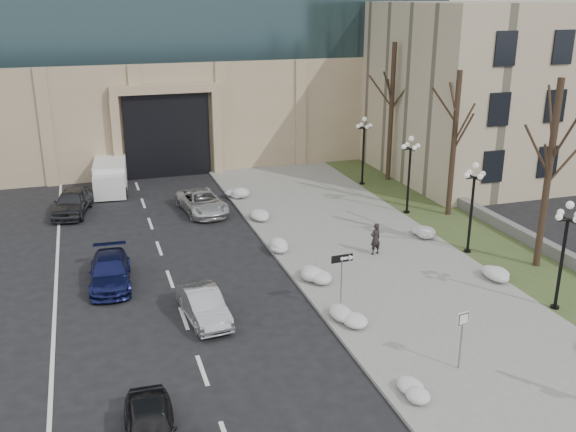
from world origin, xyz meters
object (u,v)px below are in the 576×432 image
object	(u,v)px
keep_sign	(462,328)
lamppost_d	(364,142)
car_a	(150,428)
box_truck	(110,176)
car_e	(72,202)
lamppost_b	(473,196)
car_c	(110,272)
pedestrian	(375,239)
lamppost_a	(565,241)
lamppost_c	(410,164)
car_b	(204,305)
car_d	(202,202)
one_way_sign	(346,265)

from	to	relation	value
keep_sign	lamppost_d	xyz separation A→B (m)	(6.31, 22.27, 1.40)
car_a	box_truck	world-z (taller)	box_truck
keep_sign	lamppost_d	distance (m)	23.19
car_e	lamppost_b	xyz separation A→B (m)	(18.99, -12.66, 2.31)
car_e	lamppost_b	distance (m)	22.94
car_c	lamppost_d	distance (m)	20.88
car_a	pedestrian	bearing A→B (deg)	44.69
pedestrian	lamppost_d	world-z (taller)	lamppost_d
lamppost_a	car_a	bearing A→B (deg)	-168.33
keep_sign	lamppost_c	world-z (taller)	lamppost_c
keep_sign	lamppost_c	size ratio (longest dim) A/B	0.48
car_b	car_c	size ratio (longest dim) A/B	0.87
car_d	lamppost_b	distance (m)	15.86
car_e	lamppost_a	world-z (taller)	lamppost_a
car_e	pedestrian	xyz separation A→B (m)	(14.37, -11.54, 0.17)
one_way_sign	car_e	bearing A→B (deg)	119.41
car_e	lamppost_c	size ratio (longest dim) A/B	0.94
one_way_sign	keep_sign	bearing A→B (deg)	-70.81
car_a	car_e	bearing A→B (deg)	97.79
keep_sign	lamppost_a	world-z (taller)	lamppost_a
car_e	box_truck	size ratio (longest dim) A/B	0.74
one_way_sign	lamppost_c	xyz separation A→B (m)	(8.43, 10.55, 0.92)
lamppost_c	pedestrian	bearing A→B (deg)	-130.68
box_truck	lamppost_d	world-z (taller)	lamppost_d
car_b	pedestrian	size ratio (longest dim) A/B	2.37
car_d	lamppost_a	bearing A→B (deg)	-63.09
car_e	lamppost_d	distance (m)	19.14
one_way_sign	lamppost_a	distance (m)	8.83
car_d	car_b	bearing A→B (deg)	-107.61
car_c	car_d	size ratio (longest dim) A/B	0.93
lamppost_d	car_a	bearing A→B (deg)	-126.38
pedestrian	lamppost_b	distance (m)	5.21
box_truck	lamppost_b	bearing A→B (deg)	-41.74
car_c	lamppost_b	distance (m)	17.66
car_b	car_d	distance (m)	13.60
car_c	lamppost_d	size ratio (longest dim) A/B	0.93
car_d	pedestrian	distance (m)	11.74
pedestrian	car_e	bearing A→B (deg)	-51.65
car_b	car_c	distance (m)	5.66
box_truck	lamppost_b	world-z (taller)	lamppost_b
keep_sign	lamppost_c	distance (m)	17.05
car_e	keep_sign	xyz separation A→B (m)	(12.68, -21.93, 0.91)
one_way_sign	lamppost_a	bearing A→B (deg)	-19.07
lamppost_a	lamppost_c	world-z (taller)	same
car_c	lamppost_b	world-z (taller)	lamppost_b
car_a	one_way_sign	xyz separation A→B (m)	(8.51, 5.95, 1.53)
car_d	keep_sign	size ratio (longest dim) A/B	2.09
car_e	pedestrian	size ratio (longest dim) A/B	2.74
car_a	car_d	size ratio (longest dim) A/B	0.77
car_c	car_e	world-z (taller)	car_e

